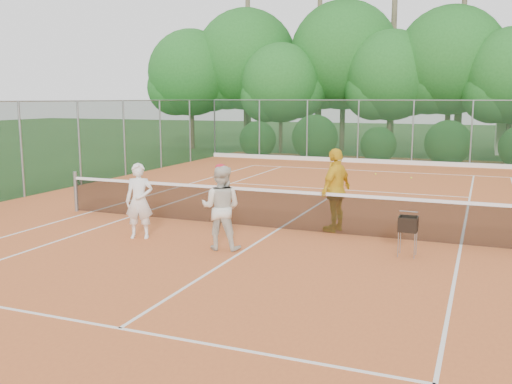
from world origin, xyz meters
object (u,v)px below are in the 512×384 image
(ball_hopper, at_px, (408,225))
(player_center_grp, at_px, (221,207))
(player_yellow, at_px, (336,190))
(player_white, at_px, (139,201))

(ball_hopper, bearing_deg, player_center_grp, 169.98)
(player_yellow, distance_m, ball_hopper, 2.46)
(player_white, relative_size, ball_hopper, 2.10)
(player_center_grp, relative_size, player_yellow, 0.91)
(player_yellow, xyz_separation_m, ball_hopper, (1.85, -1.58, -0.34))
(player_center_grp, distance_m, ball_hopper, 3.76)
(player_white, xyz_separation_m, ball_hopper, (5.73, 0.70, -0.21))
(player_white, distance_m, player_center_grp, 2.09)
(player_center_grp, bearing_deg, player_yellow, 53.82)
(player_yellow, bearing_deg, player_white, -43.36)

